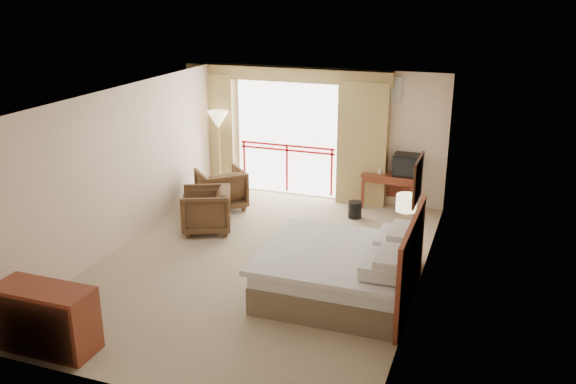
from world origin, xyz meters
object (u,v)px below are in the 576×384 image
at_px(armchair_far, 222,208).
at_px(floor_lamp, 218,123).
at_px(side_table, 195,203).
at_px(tv, 406,165).
at_px(table_lamp, 406,204).
at_px(bed, 342,271).
at_px(nightstand, 403,248).
at_px(desk, 390,181).
at_px(dresser, 46,319).
at_px(armchair_near, 207,231).
at_px(wastebasket, 355,210).

height_order(armchair_far, floor_lamp, floor_lamp).
relative_size(armchair_far, side_table, 1.74).
distance_m(tv, floor_lamp, 3.99).
bearing_deg(table_lamp, floor_lamp, 152.18).
height_order(tv, floor_lamp, floor_lamp).
xyz_separation_m(bed, tv, (0.25, 3.88, 0.54)).
relative_size(nightstand, desk, 0.54).
height_order(tv, armchair_far, tv).
relative_size(table_lamp, tv, 1.17).
distance_m(table_lamp, floor_lamp, 4.93).
xyz_separation_m(bed, floor_lamp, (-3.69, 3.66, 1.14)).
bearing_deg(bed, floor_lamp, 135.23).
bearing_deg(tv, table_lamp, -63.92).
xyz_separation_m(nightstand, tv, (-0.41, 2.56, 0.63)).
xyz_separation_m(desk, dresser, (-2.99, -6.48, -0.13)).
distance_m(armchair_near, floor_lamp, 2.71).
relative_size(nightstand, side_table, 1.14).
height_order(nightstand, armchair_near, nightstand).
relative_size(side_table, floor_lamp, 0.29).
bearing_deg(floor_lamp, wastebasket, -10.18).
xyz_separation_m(tv, dresser, (-3.29, -6.43, -0.51)).
bearing_deg(wastebasket, armchair_far, -172.10).
height_order(table_lamp, desk, table_lamp).
bearing_deg(tv, armchair_near, -126.89).
xyz_separation_m(armchair_far, side_table, (-0.18, -0.77, 0.35)).
xyz_separation_m(bed, nightstand, (0.66, 1.31, -0.09)).
xyz_separation_m(armchair_far, dresser, (0.17, -5.27, 0.41)).
bearing_deg(floor_lamp, armchair_near, -70.80).
height_order(bed, desk, bed).
xyz_separation_m(tv, armchair_far, (-3.46, -1.15, -0.92)).
bearing_deg(side_table, wastebasket, 21.95).
height_order(bed, table_lamp, table_lamp).
bearing_deg(armchair_near, tv, 102.29).
xyz_separation_m(desk, wastebasket, (-0.51, -0.84, -0.39)).
bearing_deg(wastebasket, armchair_near, -146.87).
bearing_deg(armchair_near, desk, 105.66).
xyz_separation_m(nightstand, table_lamp, (0.00, 0.05, 0.73)).
height_order(table_lamp, side_table, table_lamp).
bearing_deg(bed, wastebasket, 100.27).
bearing_deg(tv, wastebasket, -119.00).
relative_size(wastebasket, side_table, 0.63).
relative_size(bed, tv, 4.39).
xyz_separation_m(bed, armchair_near, (-2.95, 1.54, -0.38)).
bearing_deg(wastebasket, nightstand, -55.64).
bearing_deg(dresser, desk, 69.57).
distance_m(wastebasket, dresser, 6.17).
xyz_separation_m(desk, armchair_near, (-2.90, -2.40, -0.55)).
xyz_separation_m(wastebasket, dresser, (-2.48, -5.64, 0.25)).
distance_m(wastebasket, armchair_near, 2.85).
xyz_separation_m(desk, armchair_far, (-3.16, -1.21, -0.55)).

